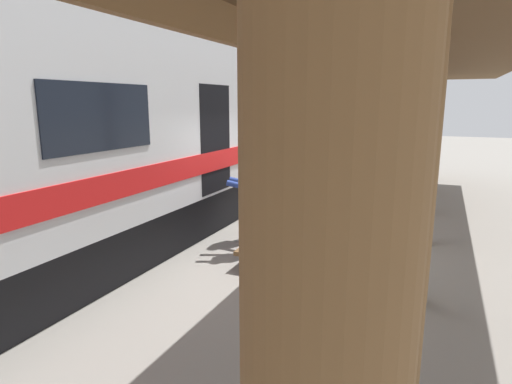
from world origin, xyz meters
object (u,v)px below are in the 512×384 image
at_px(suitcase_cream_canvas, 299,208).
at_px(porter_by_door, 251,193).
at_px(suitcase_slate_roller, 312,234).
at_px(suitcase_maroon_trunk, 301,244).
at_px(suitcase_red_plastic, 289,220).
at_px(suitcase_brown_leather, 266,238).
at_px(suitcase_orange_carryall, 298,197).
at_px(suitcase_black_hardshell, 301,219).
at_px(suitcase_teal_softside, 320,225).
at_px(suitcase_olive_duffel, 267,225).
at_px(luggage_cart, 295,241).
at_px(porter_in_overalls, 254,201).
at_px(suitcase_burgundy_valise, 278,230).
at_px(train_car, 150,131).
at_px(suitcase_yellow_case, 299,231).

bearing_deg(suitcase_cream_canvas, porter_by_door, -41.17).
relative_size(suitcase_slate_roller, suitcase_cream_canvas, 1.08).
height_order(suitcase_maroon_trunk, porter_by_door, porter_by_door).
bearing_deg(suitcase_red_plastic, suitcase_brown_leather, 90.00).
bearing_deg(suitcase_orange_carryall, suitcase_maroon_trunk, -132.11).
bearing_deg(suitcase_slate_roller, suitcase_black_hardshell, 89.43).
xyz_separation_m(suitcase_slate_roller, porter_by_door, (1.39, -0.55, 0.49)).
relative_size(suitcase_teal_softside, suitcase_olive_duffel, 1.29).
bearing_deg(suitcase_olive_duffel, suitcase_slate_roller, -135.03).
distance_m(luggage_cart, suitcase_cream_canvas, 1.03).
relative_size(suitcase_teal_softside, suitcase_black_hardshell, 1.15).
bearing_deg(suitcase_orange_carryall, porter_in_overalls, -30.28).
bearing_deg(suitcase_slate_roller, suitcase_teal_softside, -90.00).
xyz_separation_m(suitcase_slate_roller, suitcase_olive_duffel, (0.58, 0.58, 0.24)).
relative_size(luggage_cart, suitcase_black_hardshell, 4.07).
xyz_separation_m(suitcase_slate_roller, suitcase_orange_carryall, (0.05, 0.62, 0.77)).
bearing_deg(suitcase_maroon_trunk, suitcase_slate_roller, -90.00).
xyz_separation_m(suitcase_teal_softside, suitcase_burgundy_valise, (0.60, 0.57, -0.01)).
xyz_separation_m(suitcase_slate_roller, suitcase_black_hardshell, (0.01, 0.61, 0.42)).
bearing_deg(suitcase_red_plastic, suitcase_slate_roller, 136.58).
height_order(suitcase_teal_softside, suitcase_maroon_trunk, same).
bearing_deg(suitcase_burgundy_valise, train_car, -6.37).
xyz_separation_m(porter_in_overalls, porter_by_door, (0.33, -0.58, 0.00)).
distance_m(luggage_cart, porter_in_overalls, 0.99).
xyz_separation_m(train_car, suitcase_orange_carryall, (-3.45, 0.95, -0.85)).
relative_size(suitcase_slate_roller, suitcase_burgundy_valise, 0.87).
bearing_deg(suitcase_teal_softside, suitcase_red_plastic, -0.00).
bearing_deg(suitcase_burgundy_valise, suitcase_yellow_case, 133.71).
relative_size(train_car, luggage_cart, 8.03).
height_order(suitcase_burgundy_valise, suitcase_maroon_trunk, suitcase_maroon_trunk).
xyz_separation_m(suitcase_slate_roller, suitcase_red_plastic, (0.60, -0.57, 0.03)).
relative_size(suitcase_yellow_case, suitcase_olive_duffel, 1.15).
distance_m(suitcase_maroon_trunk, suitcase_cream_canvas, 0.60).
xyz_separation_m(suitcase_teal_softside, suitcase_black_hardshell, (0.01, 1.18, 0.42)).
bearing_deg(suitcase_yellow_case, suitcase_slate_roller, -93.09).
bearing_deg(suitcase_maroon_trunk, suitcase_cream_canvas, 68.85).
bearing_deg(suitcase_black_hardshell, suitcase_olive_duffel, -3.02).
height_order(suitcase_burgundy_valise, suitcase_cream_canvas, suitcase_cream_canvas).
height_order(suitcase_slate_roller, suitcase_maroon_trunk, same).
bearing_deg(suitcase_yellow_case, porter_by_door, -40.16).
relative_size(suitcase_orange_carryall, porter_in_overalls, 0.22).
xyz_separation_m(suitcase_brown_leather, suitcase_maroon_trunk, (-0.60, 0.00, -0.02)).
xyz_separation_m(suitcase_burgundy_valise, suitcase_orange_carryall, (-0.55, 0.62, 0.78)).
relative_size(suitcase_slate_roller, porter_in_overalls, 0.31).
distance_m(suitcase_burgundy_valise, suitcase_maroon_trunk, 0.83).
bearing_deg(suitcase_orange_carryall, suitcase_slate_roller, -94.38).
xyz_separation_m(train_car, porter_in_overalls, (-2.44, 0.36, -1.14)).
distance_m(luggage_cart, porter_by_door, 1.38).
xyz_separation_m(suitcase_teal_softside, suitcase_maroon_trunk, (0.00, 1.14, 0.00)).
bearing_deg(luggage_cart, suitcase_teal_softside, -117.85).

